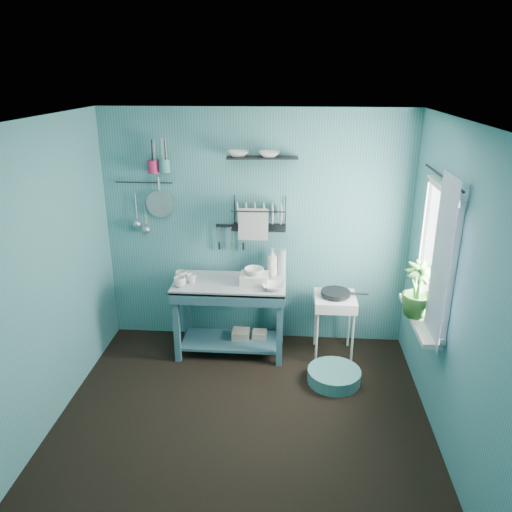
# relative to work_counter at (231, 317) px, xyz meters

# --- Properties ---
(floor) EXTENTS (3.20, 3.20, 0.00)m
(floor) POSITION_rel_work_counter_xyz_m (0.24, -1.13, -0.40)
(floor) COLOR black
(floor) RESTS_ON ground
(ceiling) EXTENTS (3.20, 3.20, 0.00)m
(ceiling) POSITION_rel_work_counter_xyz_m (0.24, -1.13, 2.10)
(ceiling) COLOR silver
(ceiling) RESTS_ON ground
(wall_back) EXTENTS (3.20, 0.00, 3.20)m
(wall_back) POSITION_rel_work_counter_xyz_m (0.24, 0.37, 0.85)
(wall_back) COLOR teal
(wall_back) RESTS_ON ground
(wall_front) EXTENTS (3.20, 0.00, 3.20)m
(wall_front) POSITION_rel_work_counter_xyz_m (0.24, -2.63, 0.85)
(wall_front) COLOR teal
(wall_front) RESTS_ON ground
(wall_left) EXTENTS (0.00, 3.00, 3.00)m
(wall_left) POSITION_rel_work_counter_xyz_m (-1.36, -1.13, 0.85)
(wall_left) COLOR teal
(wall_left) RESTS_ON ground
(wall_right) EXTENTS (0.00, 3.00, 3.00)m
(wall_right) POSITION_rel_work_counter_xyz_m (1.84, -1.13, 0.85)
(wall_right) COLOR teal
(wall_right) RESTS_ON ground
(work_counter) EXTENTS (1.17, 0.62, 0.81)m
(work_counter) POSITION_rel_work_counter_xyz_m (0.00, 0.00, 0.00)
(work_counter) COLOR #305966
(work_counter) RESTS_ON floor
(mug_left) EXTENTS (0.12, 0.12, 0.10)m
(mug_left) POSITION_rel_work_counter_xyz_m (-0.48, -0.16, 0.45)
(mug_left) COLOR silver
(mug_left) RESTS_ON work_counter
(mug_mid) EXTENTS (0.14, 0.14, 0.09)m
(mug_mid) POSITION_rel_work_counter_xyz_m (-0.38, -0.06, 0.45)
(mug_mid) COLOR silver
(mug_mid) RESTS_ON work_counter
(mug_right) EXTENTS (0.17, 0.17, 0.10)m
(mug_right) POSITION_rel_work_counter_xyz_m (-0.50, 0.00, 0.45)
(mug_right) COLOR silver
(mug_right) RESTS_ON work_counter
(wash_tub) EXTENTS (0.28, 0.22, 0.10)m
(wash_tub) POSITION_rel_work_counter_xyz_m (0.25, -0.02, 0.45)
(wash_tub) COLOR silver
(wash_tub) RESTS_ON work_counter
(tub_bowl) EXTENTS (0.20, 0.19, 0.06)m
(tub_bowl) POSITION_rel_work_counter_xyz_m (0.25, -0.02, 0.53)
(tub_bowl) COLOR silver
(tub_bowl) RESTS_ON wash_tub
(soap_bottle) EXTENTS (0.11, 0.12, 0.30)m
(soap_bottle) POSITION_rel_work_counter_xyz_m (0.42, 0.20, 0.55)
(soap_bottle) COLOR silver
(soap_bottle) RESTS_ON work_counter
(water_bottle) EXTENTS (0.09, 0.09, 0.28)m
(water_bottle) POSITION_rel_work_counter_xyz_m (0.52, 0.22, 0.54)
(water_bottle) COLOR #A4B1B7
(water_bottle) RESTS_ON work_counter
(counter_bowl) EXTENTS (0.22, 0.22, 0.05)m
(counter_bowl) POSITION_rel_work_counter_xyz_m (0.45, -0.15, 0.43)
(counter_bowl) COLOR silver
(counter_bowl) RESTS_ON work_counter
(hotplate_stand) EXTENTS (0.48, 0.48, 0.67)m
(hotplate_stand) POSITION_rel_work_counter_xyz_m (1.08, 0.02, -0.07)
(hotplate_stand) COLOR silver
(hotplate_stand) RESTS_ON floor
(frying_pan) EXTENTS (0.30, 0.30, 0.03)m
(frying_pan) POSITION_rel_work_counter_xyz_m (1.08, 0.02, 0.30)
(frying_pan) COLOR black
(frying_pan) RESTS_ON hotplate_stand
(knife_strip) EXTENTS (0.32, 0.03, 0.03)m
(knife_strip) POSITION_rel_work_counter_xyz_m (-0.02, 0.34, 0.89)
(knife_strip) COLOR black
(knife_strip) RESTS_ON wall_back
(dish_rack) EXTENTS (0.56, 0.27, 0.32)m
(dish_rack) POSITION_rel_work_counter_xyz_m (0.28, 0.24, 1.07)
(dish_rack) COLOR black
(dish_rack) RESTS_ON wall_back
(upper_shelf) EXTENTS (0.71, 0.24, 0.01)m
(upper_shelf) POSITION_rel_work_counter_xyz_m (0.31, 0.27, 1.62)
(upper_shelf) COLOR black
(upper_shelf) RESTS_ON wall_back
(shelf_bowl_left) EXTENTS (0.25, 0.25, 0.05)m
(shelf_bowl_left) POSITION_rel_work_counter_xyz_m (0.07, 0.27, 1.66)
(shelf_bowl_left) COLOR silver
(shelf_bowl_left) RESTS_ON upper_shelf
(shelf_bowl_right) EXTENTS (0.21, 0.21, 0.05)m
(shelf_bowl_right) POSITION_rel_work_counter_xyz_m (0.38, 0.27, 1.63)
(shelf_bowl_right) COLOR silver
(shelf_bowl_right) RESTS_ON upper_shelf
(utensil_cup_magenta) EXTENTS (0.11, 0.11, 0.13)m
(utensil_cup_magenta) POSITION_rel_work_counter_xyz_m (-0.79, 0.29, 1.51)
(utensil_cup_magenta) COLOR #AD204C
(utensil_cup_magenta) RESTS_ON wall_back
(utensil_cup_teal) EXTENTS (0.11, 0.11, 0.13)m
(utensil_cup_teal) POSITION_rel_work_counter_xyz_m (-0.68, 0.29, 1.53)
(utensil_cup_teal) COLOR teal
(utensil_cup_teal) RESTS_ON wall_back
(colander) EXTENTS (0.28, 0.03, 0.28)m
(colander) POSITION_rel_work_counter_xyz_m (-0.76, 0.32, 1.12)
(colander) COLOR #A4A6AC
(colander) RESTS_ON wall_back
(ladle_outer) EXTENTS (0.01, 0.01, 0.30)m
(ladle_outer) POSITION_rel_work_counter_xyz_m (-1.02, 0.33, 1.07)
(ladle_outer) COLOR #A4A6AC
(ladle_outer) RESTS_ON wall_back
(ladle_inner) EXTENTS (0.01, 0.01, 0.30)m
(ladle_inner) POSITION_rel_work_counter_xyz_m (-0.93, 0.33, 1.01)
(ladle_inner) COLOR #A4A6AC
(ladle_inner) RESTS_ON wall_back
(hook_rail) EXTENTS (0.60, 0.01, 0.01)m
(hook_rail) POSITION_rel_work_counter_xyz_m (-0.92, 0.34, 1.34)
(hook_rail) COLOR black
(hook_rail) RESTS_ON wall_back
(window_glass) EXTENTS (0.00, 1.10, 1.10)m
(window_glass) POSITION_rel_work_counter_xyz_m (1.82, -0.68, 1.00)
(window_glass) COLOR white
(window_glass) RESTS_ON wall_right
(windowsill) EXTENTS (0.16, 0.95, 0.04)m
(windowsill) POSITION_rel_work_counter_xyz_m (1.74, -0.68, 0.41)
(windowsill) COLOR silver
(windowsill) RESTS_ON wall_right
(curtain) EXTENTS (0.00, 1.35, 1.35)m
(curtain) POSITION_rel_work_counter_xyz_m (1.76, -0.98, 1.05)
(curtain) COLOR silver
(curtain) RESTS_ON wall_right
(curtain_rod) EXTENTS (0.02, 1.05, 0.02)m
(curtain_rod) POSITION_rel_work_counter_xyz_m (1.78, -0.68, 1.65)
(curtain_rod) COLOR black
(curtain_rod) RESTS_ON wall_right
(potted_plant) EXTENTS (0.29, 0.29, 0.49)m
(potted_plant) POSITION_rel_work_counter_xyz_m (1.71, -0.66, 0.67)
(potted_plant) COLOR #306629
(potted_plant) RESTS_ON windowsill
(storage_tin_large) EXTENTS (0.18, 0.18, 0.22)m
(storage_tin_large) POSITION_rel_work_counter_xyz_m (0.10, 0.05, -0.29)
(storage_tin_large) COLOR gray
(storage_tin_large) RESTS_ON floor
(storage_tin_small) EXTENTS (0.15, 0.15, 0.20)m
(storage_tin_small) POSITION_rel_work_counter_xyz_m (0.30, 0.08, -0.30)
(storage_tin_small) COLOR gray
(storage_tin_small) RESTS_ON floor
(floor_basin) EXTENTS (0.51, 0.51, 0.13)m
(floor_basin) POSITION_rel_work_counter_xyz_m (1.06, -0.49, -0.34)
(floor_basin) COLOR teal
(floor_basin) RESTS_ON floor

